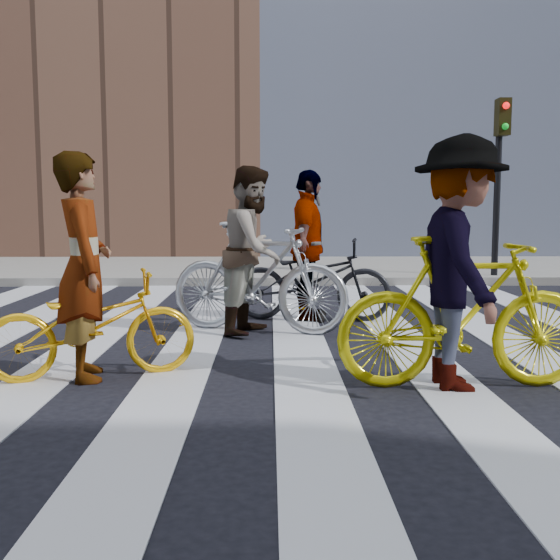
{
  "coord_description": "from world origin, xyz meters",
  "views": [
    {
      "loc": [
        0.24,
        -6.6,
        1.41
      ],
      "look_at": [
        0.35,
        0.3,
        0.64
      ],
      "focal_mm": 42.0,
      "sensor_mm": 36.0,
      "label": 1
    }
  ],
  "objects_px": {
    "bike_yellow_right": "(464,313)",
    "rider_right": "(459,264)",
    "bike_yellow_left": "(92,325)",
    "rider_rear": "(308,246)",
    "bike_silver_mid": "(258,277)",
    "bike_dark_rear": "(312,279)",
    "rider_left": "(84,267)",
    "traffic_signal": "(500,158)",
    "rider_mid": "(254,250)"
  },
  "relations": [
    {
      "from": "bike_yellow_right",
      "to": "rider_right",
      "type": "xyz_separation_m",
      "value": [
        -0.05,
        0.0,
        0.38
      ]
    },
    {
      "from": "bike_yellow_left",
      "to": "rider_rear",
      "type": "height_order",
      "value": "rider_rear"
    },
    {
      "from": "bike_silver_mid",
      "to": "bike_yellow_right",
      "type": "xyz_separation_m",
      "value": [
        1.64,
        -2.29,
        -0.03
      ]
    },
    {
      "from": "bike_yellow_left",
      "to": "bike_silver_mid",
      "type": "distance_m",
      "value": 2.37
    },
    {
      "from": "bike_yellow_right",
      "to": "rider_right",
      "type": "height_order",
      "value": "rider_right"
    },
    {
      "from": "bike_dark_rear",
      "to": "rider_left",
      "type": "xyz_separation_m",
      "value": [
        -2.04,
        -2.74,
        0.41
      ]
    },
    {
      "from": "traffic_signal",
      "to": "bike_yellow_right",
      "type": "bearing_deg",
      "value": -110.93
    },
    {
      "from": "traffic_signal",
      "to": "rider_right",
      "type": "distance_m",
      "value": 7.56
    },
    {
      "from": "bike_yellow_right",
      "to": "bike_dark_rear",
      "type": "relative_size",
      "value": 1.01
    },
    {
      "from": "traffic_signal",
      "to": "bike_dark_rear",
      "type": "relative_size",
      "value": 1.7
    },
    {
      "from": "rider_mid",
      "to": "rider_rear",
      "type": "height_order",
      "value": "rider_rear"
    },
    {
      "from": "rider_mid",
      "to": "bike_dark_rear",
      "type": "bearing_deg",
      "value": -22.39
    },
    {
      "from": "bike_dark_rear",
      "to": "rider_right",
      "type": "distance_m",
      "value": 3.25
    },
    {
      "from": "bike_silver_mid",
      "to": "rider_mid",
      "type": "height_order",
      "value": "rider_mid"
    },
    {
      "from": "bike_silver_mid",
      "to": "rider_left",
      "type": "xyz_separation_m",
      "value": [
        -1.38,
        -1.95,
        0.3
      ]
    },
    {
      "from": "rider_rear",
      "to": "rider_mid",
      "type": "bearing_deg",
      "value": 148.84
    },
    {
      "from": "rider_left",
      "to": "rider_rear",
      "type": "distance_m",
      "value": 3.38
    },
    {
      "from": "rider_mid",
      "to": "rider_right",
      "type": "distance_m",
      "value": 2.81
    },
    {
      "from": "traffic_signal",
      "to": "rider_right",
      "type": "xyz_separation_m",
      "value": [
        -2.7,
        -6.94,
        -1.31
      ]
    },
    {
      "from": "bike_silver_mid",
      "to": "rider_right",
      "type": "relative_size",
      "value": 1.07
    },
    {
      "from": "traffic_signal",
      "to": "rider_left",
      "type": "bearing_deg",
      "value": -130.67
    },
    {
      "from": "bike_yellow_left",
      "to": "rider_right",
      "type": "distance_m",
      "value": 2.99
    },
    {
      "from": "traffic_signal",
      "to": "bike_dark_rear",
      "type": "xyz_separation_m",
      "value": [
        -3.64,
        -3.87,
        -1.77
      ]
    },
    {
      "from": "bike_dark_rear",
      "to": "rider_left",
      "type": "distance_m",
      "value": 3.44
    },
    {
      "from": "traffic_signal",
      "to": "bike_yellow_right",
      "type": "relative_size",
      "value": 1.68
    },
    {
      "from": "bike_yellow_left",
      "to": "bike_silver_mid",
      "type": "xyz_separation_m",
      "value": [
        1.33,
        1.95,
        0.18
      ]
    },
    {
      "from": "rider_left",
      "to": "bike_silver_mid",
      "type": "bearing_deg",
      "value": -52.68
    },
    {
      "from": "bike_yellow_left",
      "to": "bike_yellow_right",
      "type": "height_order",
      "value": "bike_yellow_right"
    },
    {
      "from": "rider_rear",
      "to": "bike_silver_mid",
      "type": "bearing_deg",
      "value": 151.07
    },
    {
      "from": "bike_yellow_right",
      "to": "rider_rear",
      "type": "distance_m",
      "value": 3.26
    },
    {
      "from": "bike_dark_rear",
      "to": "rider_right",
      "type": "bearing_deg",
      "value": -154.53
    },
    {
      "from": "traffic_signal",
      "to": "bike_yellow_right",
      "type": "distance_m",
      "value": 7.62
    },
    {
      "from": "bike_silver_mid",
      "to": "rider_left",
      "type": "height_order",
      "value": "rider_left"
    },
    {
      "from": "traffic_signal",
      "to": "bike_silver_mid",
      "type": "height_order",
      "value": "traffic_signal"
    },
    {
      "from": "traffic_signal",
      "to": "rider_right",
      "type": "relative_size",
      "value": 1.71
    },
    {
      "from": "bike_yellow_left",
      "to": "rider_right",
      "type": "height_order",
      "value": "rider_right"
    },
    {
      "from": "traffic_signal",
      "to": "bike_silver_mid",
      "type": "distance_m",
      "value": 6.54
    },
    {
      "from": "bike_yellow_right",
      "to": "rider_left",
      "type": "bearing_deg",
      "value": 82.97
    },
    {
      "from": "bike_yellow_right",
      "to": "rider_left",
      "type": "height_order",
      "value": "rider_left"
    },
    {
      "from": "rider_mid",
      "to": "bike_silver_mid",
      "type": "bearing_deg",
      "value": -70.59
    },
    {
      "from": "bike_dark_rear",
      "to": "rider_rear",
      "type": "bearing_deg",
      "value": 98.55
    },
    {
      "from": "rider_rear",
      "to": "rider_right",
      "type": "bearing_deg",
      "value": -153.68
    },
    {
      "from": "traffic_signal",
      "to": "bike_silver_mid",
      "type": "relative_size",
      "value": 1.6
    },
    {
      "from": "rider_mid",
      "to": "bike_yellow_right",
      "type": "bearing_deg",
      "value": -124.2
    },
    {
      "from": "rider_left",
      "to": "rider_mid",
      "type": "bearing_deg",
      "value": -51.69
    },
    {
      "from": "bike_yellow_right",
      "to": "rider_rear",
      "type": "height_order",
      "value": "rider_rear"
    },
    {
      "from": "bike_yellow_left",
      "to": "bike_dark_rear",
      "type": "bearing_deg",
      "value": -53.32
    },
    {
      "from": "bike_silver_mid",
      "to": "rider_right",
      "type": "xyz_separation_m",
      "value": [
        1.59,
        -2.29,
        0.35
      ]
    },
    {
      "from": "rider_left",
      "to": "bike_yellow_left",
      "type": "bearing_deg",
      "value": -107.37
    },
    {
      "from": "bike_yellow_left",
      "to": "rider_mid",
      "type": "xyz_separation_m",
      "value": [
        1.28,
        1.95,
        0.48
      ]
    }
  ]
}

